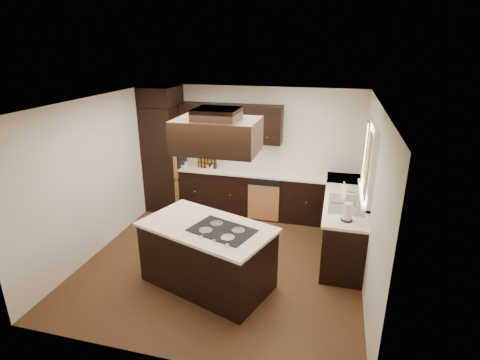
{
  "coord_description": "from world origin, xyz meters",
  "views": [
    {
      "loc": [
        1.55,
        -4.97,
        3.25
      ],
      "look_at": [
        0.1,
        0.6,
        1.15
      ],
      "focal_mm": 28.0,
      "sensor_mm": 36.0,
      "label": 1
    }
  ],
  "objects_px": {
    "oven_column": "(165,158)",
    "spice_rack": "(207,160)",
    "island": "(207,256)",
    "range_hood": "(217,135)"
  },
  "relations": [
    {
      "from": "range_hood",
      "to": "spice_rack",
      "type": "relative_size",
      "value": 2.82
    },
    {
      "from": "island",
      "to": "range_hood",
      "type": "height_order",
      "value": "range_hood"
    },
    {
      "from": "island",
      "to": "range_hood",
      "type": "distance_m",
      "value": 1.73
    },
    {
      "from": "island",
      "to": "range_hood",
      "type": "xyz_separation_m",
      "value": [
        0.14,
        0.12,
        1.72
      ]
    },
    {
      "from": "island",
      "to": "spice_rack",
      "type": "relative_size",
      "value": 4.67
    },
    {
      "from": "island",
      "to": "spice_rack",
      "type": "xyz_separation_m",
      "value": [
        -0.83,
        2.41,
        0.64
      ]
    },
    {
      "from": "oven_column",
      "to": "spice_rack",
      "type": "height_order",
      "value": "oven_column"
    },
    {
      "from": "oven_column",
      "to": "range_hood",
      "type": "bearing_deg",
      "value": -50.26
    },
    {
      "from": "oven_column",
      "to": "range_hood",
      "type": "xyz_separation_m",
      "value": [
        1.88,
        -2.25,
        1.1
      ]
    },
    {
      "from": "oven_column",
      "to": "range_hood",
      "type": "height_order",
      "value": "range_hood"
    }
  ]
}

